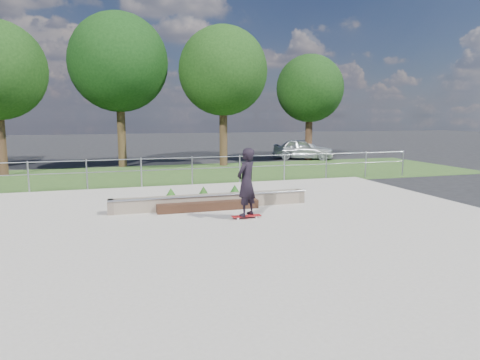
# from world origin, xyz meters

# --- Properties ---
(ground) EXTENTS (120.00, 120.00, 0.00)m
(ground) POSITION_xyz_m (0.00, 0.00, 0.00)
(ground) COLOR black
(ground) RESTS_ON ground
(grass_verge) EXTENTS (30.00, 8.00, 0.02)m
(grass_verge) POSITION_xyz_m (0.00, 11.00, 0.01)
(grass_verge) COLOR #2C4A1D
(grass_verge) RESTS_ON ground
(concrete_slab) EXTENTS (15.00, 15.00, 0.06)m
(concrete_slab) POSITION_xyz_m (0.00, 0.00, 0.03)
(concrete_slab) COLOR #9D978B
(concrete_slab) RESTS_ON ground
(fence) EXTENTS (20.06, 0.06, 1.20)m
(fence) POSITION_xyz_m (0.00, 7.50, 0.77)
(fence) COLOR #97999F
(fence) RESTS_ON ground
(tree_mid_left) EXTENTS (5.25, 5.25, 8.25)m
(tree_mid_left) POSITION_xyz_m (-2.50, 15.00, 5.61)
(tree_mid_left) COLOR #372716
(tree_mid_left) RESTS_ON ground
(tree_mid_right) EXTENTS (4.90, 4.90, 7.70)m
(tree_mid_right) POSITION_xyz_m (3.00, 14.00, 5.23)
(tree_mid_right) COLOR #382616
(tree_mid_right) RESTS_ON ground
(tree_far_right) EXTENTS (4.20, 4.20, 6.60)m
(tree_far_right) POSITION_xyz_m (9.00, 15.50, 4.48)
(tree_far_right) COLOR #362015
(tree_far_right) RESTS_ON ground
(grind_ledge) EXTENTS (6.00, 0.44, 0.43)m
(grind_ledge) POSITION_xyz_m (-0.26, 3.00, 0.26)
(grind_ledge) COLOR #6B5D4F
(grind_ledge) RESTS_ON concrete_slab
(planter_bed) EXTENTS (3.00, 1.20, 0.61)m
(planter_bed) POSITION_xyz_m (-0.42, 3.12, 0.24)
(planter_bed) COLOR black
(planter_bed) RESTS_ON concrete_slab
(skateboarder) EXTENTS (0.80, 0.76, 1.91)m
(skateboarder) POSITION_xyz_m (0.34, 1.37, 1.05)
(skateboarder) COLOR white
(skateboarder) RESTS_ON concrete_slab
(parked_car) EXTENTS (4.19, 3.32, 1.34)m
(parked_car) POSITION_xyz_m (8.86, 15.94, 0.67)
(parked_car) COLOR silver
(parked_car) RESTS_ON ground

